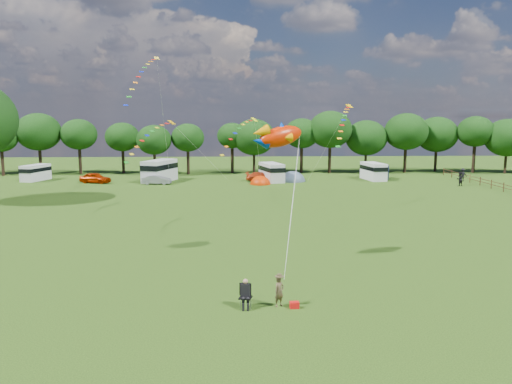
{
  "coord_description": "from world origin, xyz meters",
  "views": [
    {
      "loc": [
        -1.5,
        -27.14,
        9.34
      ],
      "look_at": [
        0.0,
        8.0,
        4.0
      ],
      "focal_mm": 35.0,
      "sensor_mm": 36.0,
      "label": 1
    }
  ],
  "objects_px": {
    "car_c": "(262,177)",
    "campervan_d": "(373,171)",
    "tent_orange": "(260,184)",
    "campervan_b": "(160,170)",
    "camp_chair": "(245,290)",
    "fish_kite": "(277,136)",
    "car_b": "(157,180)",
    "campervan_a": "(36,172)",
    "kite_flyer": "(279,292)",
    "car_a": "(95,178)",
    "tent_greyblue": "(292,181)",
    "campervan_c": "(272,172)",
    "walker_b": "(463,175)",
    "walker_a": "(459,179)"
  },
  "relations": [
    {
      "from": "tent_greyblue",
      "to": "camp_chair",
      "type": "relative_size",
      "value": 2.83
    },
    {
      "from": "car_b",
      "to": "car_a",
      "type": "bearing_deg",
      "value": 82.59
    },
    {
      "from": "car_c",
      "to": "tent_orange",
      "type": "xyz_separation_m",
      "value": [
        -0.37,
        -3.15,
        -0.64
      ]
    },
    {
      "from": "campervan_d",
      "to": "campervan_b",
      "type": "bearing_deg",
      "value": 82.42
    },
    {
      "from": "kite_flyer",
      "to": "camp_chair",
      "type": "xyz_separation_m",
      "value": [
        -1.68,
        -0.08,
        0.13
      ]
    },
    {
      "from": "car_a",
      "to": "campervan_d",
      "type": "height_order",
      "value": "campervan_d"
    },
    {
      "from": "car_c",
      "to": "walker_a",
      "type": "bearing_deg",
      "value": -92.0
    },
    {
      "from": "car_c",
      "to": "kite_flyer",
      "type": "height_order",
      "value": "kite_flyer"
    },
    {
      "from": "tent_orange",
      "to": "campervan_c",
      "type": "bearing_deg",
      "value": 58.89
    },
    {
      "from": "campervan_d",
      "to": "walker_b",
      "type": "height_order",
      "value": "campervan_d"
    },
    {
      "from": "tent_orange",
      "to": "car_c",
      "type": "bearing_deg",
      "value": 83.32
    },
    {
      "from": "campervan_d",
      "to": "walker_b",
      "type": "xyz_separation_m",
      "value": [
        12.47,
        -2.33,
        -0.4
      ]
    },
    {
      "from": "camp_chair",
      "to": "campervan_c",
      "type": "bearing_deg",
      "value": 98.9
    },
    {
      "from": "car_b",
      "to": "campervan_c",
      "type": "bearing_deg",
      "value": -77.94
    },
    {
      "from": "campervan_b",
      "to": "campervan_c",
      "type": "height_order",
      "value": "campervan_b"
    },
    {
      "from": "campervan_d",
      "to": "kite_flyer",
      "type": "xyz_separation_m",
      "value": [
        -18.44,
        -49.31,
        -0.6
      ]
    },
    {
      "from": "car_b",
      "to": "walker_a",
      "type": "xyz_separation_m",
      "value": [
        41.26,
        -3.49,
        0.29
      ]
    },
    {
      "from": "campervan_b",
      "to": "tent_orange",
      "type": "bearing_deg",
      "value": -83.04
    },
    {
      "from": "campervan_b",
      "to": "tent_orange",
      "type": "relative_size",
      "value": 2.14
    },
    {
      "from": "car_b",
      "to": "kite_flyer",
      "type": "distance_m",
      "value": 47.45
    },
    {
      "from": "walker_b",
      "to": "campervan_d",
      "type": "bearing_deg",
      "value": -10.2
    },
    {
      "from": "car_c",
      "to": "tent_greyblue",
      "type": "relative_size",
      "value": 1.05
    },
    {
      "from": "camp_chair",
      "to": "walker_a",
      "type": "bearing_deg",
      "value": 69.3
    },
    {
      "from": "tent_greyblue",
      "to": "walker_b",
      "type": "xyz_separation_m",
      "value": [
        24.67,
        -1.32,
        0.94
      ]
    },
    {
      "from": "fish_kite",
      "to": "campervan_c",
      "type": "bearing_deg",
      "value": 64.5
    },
    {
      "from": "campervan_a",
      "to": "car_b",
      "type": "bearing_deg",
      "value": -89.16
    },
    {
      "from": "camp_chair",
      "to": "car_c",
      "type": "bearing_deg",
      "value": 100.58
    },
    {
      "from": "car_b",
      "to": "campervan_a",
      "type": "height_order",
      "value": "campervan_a"
    },
    {
      "from": "car_b",
      "to": "car_c",
      "type": "distance_m",
      "value": 15.02
    },
    {
      "from": "car_a",
      "to": "walker_a",
      "type": "height_order",
      "value": "walker_a"
    },
    {
      "from": "tent_orange",
      "to": "walker_b",
      "type": "relative_size",
      "value": 1.68
    },
    {
      "from": "campervan_b",
      "to": "tent_greyblue",
      "type": "bearing_deg",
      "value": -70.61
    },
    {
      "from": "campervan_b",
      "to": "kite_flyer",
      "type": "distance_m",
      "value": 50.45
    },
    {
      "from": "campervan_d",
      "to": "walker_a",
      "type": "xyz_separation_m",
      "value": [
        9.8,
        -7.18,
        -0.41
      ]
    },
    {
      "from": "campervan_c",
      "to": "campervan_d",
      "type": "xyz_separation_m",
      "value": [
        15.28,
        1.14,
        -0.06
      ]
    },
    {
      "from": "car_c",
      "to": "campervan_d",
      "type": "bearing_deg",
      "value": -75.51
    },
    {
      "from": "tent_orange",
      "to": "fish_kite",
      "type": "height_order",
      "value": "fish_kite"
    },
    {
      "from": "camp_chair",
      "to": "fish_kite",
      "type": "relative_size",
      "value": 0.4
    },
    {
      "from": "car_b",
      "to": "tent_orange",
      "type": "height_order",
      "value": "car_b"
    },
    {
      "from": "campervan_d",
      "to": "camp_chair",
      "type": "xyz_separation_m",
      "value": [
        -20.11,
        -49.39,
        -0.47
      ]
    },
    {
      "from": "fish_kite",
      "to": "walker_a",
      "type": "bearing_deg",
      "value": 29.13
    },
    {
      "from": "campervan_c",
      "to": "kite_flyer",
      "type": "bearing_deg",
      "value": 161.03
    },
    {
      "from": "car_b",
      "to": "tent_orange",
      "type": "relative_size",
      "value": 1.15
    },
    {
      "from": "tent_greyblue",
      "to": "fish_kite",
      "type": "distance_m",
      "value": 41.42
    },
    {
      "from": "car_b",
      "to": "kite_flyer",
      "type": "height_order",
      "value": "kite_flyer"
    },
    {
      "from": "car_a",
      "to": "tent_orange",
      "type": "distance_m",
      "value": 23.38
    },
    {
      "from": "camp_chair",
      "to": "car_b",
      "type": "bearing_deg",
      "value": 118.57
    },
    {
      "from": "campervan_c",
      "to": "camp_chair",
      "type": "distance_m",
      "value": 48.49
    },
    {
      "from": "car_c",
      "to": "fish_kite",
      "type": "bearing_deg",
      "value": -170.52
    },
    {
      "from": "tent_orange",
      "to": "campervan_b",
      "type": "bearing_deg",
      "value": 166.33
    }
  ]
}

